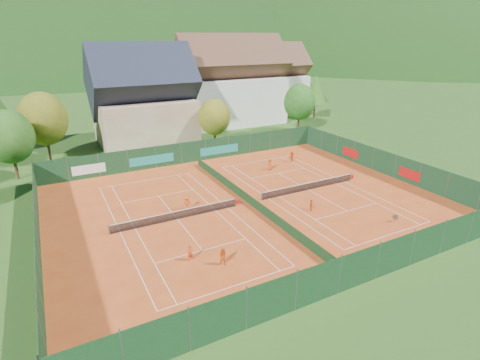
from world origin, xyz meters
name	(u,v)px	position (x,y,z in m)	size (l,w,h in m)	color
ground	(249,203)	(0.00, 0.00, -0.02)	(600.00, 600.00, 0.00)	#264E18
clay_pad	(249,203)	(0.00, 0.00, 0.01)	(40.00, 32.00, 0.01)	#BA471B
court_markings_left	(177,219)	(-8.00, 0.00, 0.01)	(11.03, 23.83, 0.00)	white
court_markings_right	(309,190)	(8.00, 0.00, 0.01)	(11.03, 23.83, 0.00)	white
tennis_net_left	(179,214)	(-7.85, 0.00, 0.51)	(13.30, 0.10, 1.02)	#59595B
tennis_net_right	(310,186)	(8.15, 0.00, 0.51)	(13.30, 0.10, 1.02)	#59595B
court_divider	(249,199)	(0.00, 0.00, 0.50)	(0.03, 28.80, 1.00)	#133519
fence_north	(191,152)	(-0.46, 15.99, 1.47)	(40.00, 0.10, 3.00)	#13351B
fence_south	(359,268)	(0.00, -16.00, 1.50)	(40.00, 0.04, 3.00)	#123318
fence_west	(37,234)	(-20.00, 0.00, 1.50)	(0.04, 32.00, 3.00)	#153A1C
fence_east	(384,162)	(20.00, 0.05, 1.48)	(0.09, 32.00, 3.00)	#153A20
chalet	(144,102)	(-3.00, 30.00, 6.62)	(16.20, 12.00, 16.00)	beige
hotel_block_a	(231,86)	(16.00, 36.00, 7.38)	(21.60, 11.00, 17.25)	silver
hotel_block_b	(269,82)	(30.00, 44.00, 6.62)	(17.28, 10.00, 15.50)	silver
tree_west_front	(9,137)	(-22.00, 20.00, 5.39)	(5.72, 5.72, 8.69)	#4E361B
tree_west_mid	(43,119)	(-18.00, 26.00, 6.07)	(6.44, 6.44, 9.78)	#432F18
tree_center	(214,117)	(6.00, 22.00, 4.72)	(5.01, 5.01, 7.60)	#463119
tree_east_front	(300,102)	(24.00, 24.00, 5.39)	(5.72, 5.72, 8.69)	#4A2F1A
tree_east_mid	(316,90)	(34.00, 32.00, 6.06)	(5.04, 5.04, 9.00)	#432917
tree_east_back	(264,84)	(26.00, 40.00, 6.74)	(7.15, 7.15, 10.86)	#452A18
mountain_backdrop	(120,122)	(28.54, 233.48, -39.64)	(820.00, 530.00, 242.00)	black
ball_hopper	(395,217)	(10.35, -10.34, 0.56)	(0.34, 0.34, 0.80)	slate
loose_ball_0	(217,242)	(-6.37, -5.73, 0.03)	(0.07, 0.07, 0.07)	#CCD833
loose_ball_1	(354,224)	(6.61, -8.78, 0.03)	(0.07, 0.07, 0.07)	#CCD833
loose_ball_2	(230,188)	(0.17, 4.80, 0.03)	(0.07, 0.07, 0.07)	#CCD833
loose_ball_3	(179,184)	(-4.86, 8.70, 0.03)	(0.07, 0.07, 0.07)	#CCD833
player_left_near	(190,253)	(-9.41, -7.32, 0.69)	(0.50, 0.33, 1.37)	#D74313
player_left_mid	(223,257)	(-7.40, -9.16, 0.76)	(0.74, 0.58, 1.52)	#DE5813
player_left_far	(187,203)	(-6.40, 1.61, 0.77)	(0.99, 0.57, 1.53)	#E24E14
player_right_near	(311,205)	(4.77, -4.54, 0.61)	(0.72, 0.30, 1.23)	#E85414
player_right_far_a	(270,164)	(7.67, 7.97, 0.77)	(0.76, 0.49, 1.55)	#D94C13
player_right_far_b	(292,157)	(12.33, 9.58, 0.73)	(1.35, 0.43, 1.45)	#E15A14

